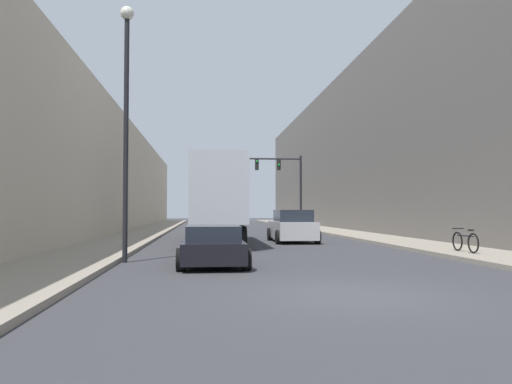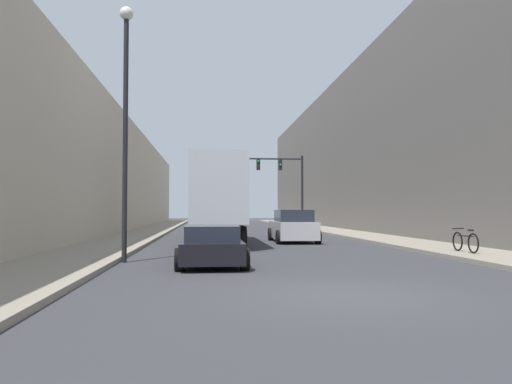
# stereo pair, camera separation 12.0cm
# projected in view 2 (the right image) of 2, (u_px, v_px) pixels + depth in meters

# --- Properties ---
(ground_plane) EXTENTS (200.00, 200.00, 0.00)m
(ground_plane) POSITION_uv_depth(u_px,v_px,m) (346.00, 295.00, 9.80)
(ground_plane) COLOR #38383D
(sidewalk_right) EXTENTS (3.14, 80.00, 0.15)m
(sidewalk_right) POSITION_uv_depth(u_px,v_px,m) (328.00, 230.00, 40.33)
(sidewalk_right) COLOR gray
(sidewalk_right) RESTS_ON ground
(sidewalk_left) EXTENTS (3.14, 80.00, 0.15)m
(sidewalk_left) POSITION_uv_depth(u_px,v_px,m) (151.00, 231.00, 38.94)
(sidewalk_left) COLOR gray
(sidewalk_left) RESTS_ON ground
(building_right) EXTENTS (6.00, 80.00, 13.34)m
(building_right) POSITION_uv_depth(u_px,v_px,m) (382.00, 150.00, 41.03)
(building_right) COLOR #66605B
(building_right) RESTS_ON ground
(building_left) EXTENTS (6.00, 80.00, 8.82)m
(building_left) POSITION_uv_depth(u_px,v_px,m) (91.00, 175.00, 38.65)
(building_left) COLOR beige
(building_left) RESTS_ON ground
(semi_truck) EXTENTS (2.42, 12.51, 4.08)m
(semi_truck) POSITION_uv_depth(u_px,v_px,m) (216.00, 199.00, 25.96)
(semi_truck) COLOR #B2B7C1
(semi_truck) RESTS_ON ground
(sedan_car) EXTENTS (2.05, 4.57, 1.21)m
(sedan_car) POSITION_uv_depth(u_px,v_px,m) (212.00, 245.00, 15.36)
(sedan_car) COLOR black
(sedan_car) RESTS_ON ground
(suv_car) EXTENTS (2.21, 4.43, 1.70)m
(suv_car) POSITION_uv_depth(u_px,v_px,m) (293.00, 227.00, 26.21)
(suv_car) COLOR #B7B7BC
(suv_car) RESTS_ON ground
(traffic_signal_gantry) EXTENTS (5.75, 0.35, 6.35)m
(traffic_signal_gantry) POSITION_uv_depth(u_px,v_px,m) (287.00, 179.00, 42.39)
(traffic_signal_gantry) COLOR black
(traffic_signal_gantry) RESTS_ON ground
(street_lamp) EXTENTS (0.44, 0.44, 8.32)m
(street_lamp) POSITION_uv_depth(u_px,v_px,m) (126.00, 102.00, 16.17)
(street_lamp) COLOR black
(street_lamp) RESTS_ON ground
(parked_bicycle) EXTENTS (0.44, 1.82, 0.86)m
(parked_bicycle) POSITION_uv_depth(u_px,v_px,m) (465.00, 242.00, 18.09)
(parked_bicycle) COLOR black
(parked_bicycle) RESTS_ON sidewalk_right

